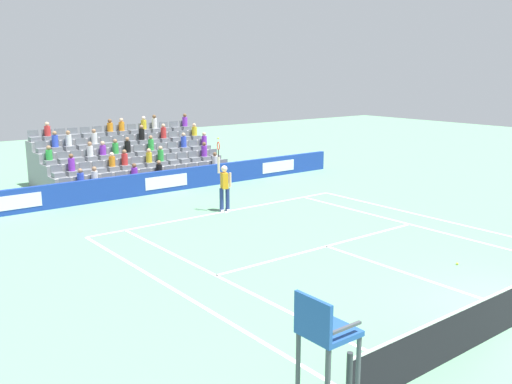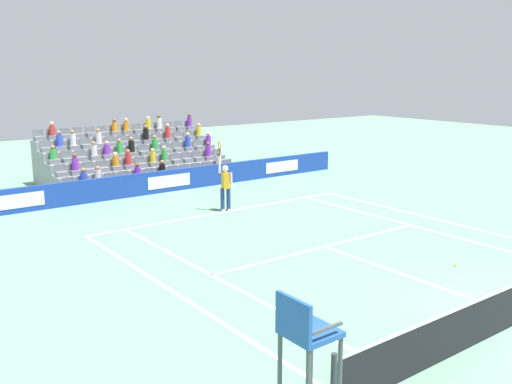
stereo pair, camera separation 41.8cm
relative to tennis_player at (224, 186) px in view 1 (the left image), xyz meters
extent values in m
cube|color=white|center=(0.06, 0.09, -0.99)|extent=(10.97, 0.10, 0.01)
cube|color=white|center=(0.06, 5.58, -0.99)|extent=(8.23, 0.10, 0.01)
cube|color=white|center=(0.06, 8.78, -0.99)|extent=(0.10, 6.40, 0.01)
cube|color=white|center=(4.18, 6.03, -0.99)|extent=(0.10, 11.89, 0.01)
cube|color=white|center=(-4.05, 6.03, -0.99)|extent=(0.10, 11.89, 0.01)
cube|color=white|center=(5.55, 6.03, -0.99)|extent=(0.10, 11.89, 0.01)
cube|color=white|center=(-5.42, 6.03, -0.99)|extent=(0.10, 11.89, 0.01)
cube|color=white|center=(0.06, 0.19, -0.99)|extent=(0.10, 0.20, 0.01)
cube|color=#193899|center=(0.06, -4.48, -0.51)|extent=(19.46, 0.20, 0.97)
cube|color=white|center=(-6.43, -4.37, -0.51)|extent=(2.08, 0.01, 0.54)
cube|color=white|center=(0.06, -4.37, -0.51)|extent=(2.08, 0.01, 0.54)
cube|color=white|center=(6.55, -4.37, -0.51)|extent=(2.08, 0.01, 0.54)
cylinder|color=#33383D|center=(6.00, 11.98, -0.46)|extent=(0.10, 0.10, 1.07)
cylinder|color=navy|center=(-0.12, 0.04, -0.54)|extent=(0.16, 0.16, 0.90)
cylinder|color=navy|center=(0.11, -0.04, -0.54)|extent=(0.16, 0.16, 0.90)
cube|color=white|center=(-0.12, 0.04, -0.95)|extent=(0.19, 0.28, 0.08)
cube|color=white|center=(0.11, -0.04, -0.95)|extent=(0.19, 0.28, 0.08)
cube|color=orange|center=(-0.01, 0.00, 0.21)|extent=(0.32, 0.41, 0.60)
sphere|color=beige|center=(-0.01, 0.00, 0.67)|extent=(0.24, 0.24, 0.24)
cylinder|color=beige|center=(0.20, -0.07, 0.82)|extent=(0.09, 0.09, 0.62)
cylinder|color=beige|center=(-0.20, 0.11, 0.23)|extent=(0.09, 0.09, 0.56)
cylinder|color=black|center=(0.20, -0.07, 1.27)|extent=(0.04, 0.04, 0.28)
torus|color=red|center=(0.20, -0.07, 1.55)|extent=(0.12, 0.30, 0.31)
sphere|color=#D1E533|center=(0.20, -0.07, 1.83)|extent=(0.07, 0.07, 0.07)
cylinder|color=#474C54|center=(6.45, 11.94, -0.14)|extent=(0.07, 0.07, 1.71)
cube|color=#23519E|center=(6.75, 12.24, 0.76)|extent=(0.70, 0.70, 0.08)
cube|color=#23519E|center=(7.07, 12.24, 1.07)|extent=(0.06, 0.70, 0.55)
cube|color=#474C54|center=(6.75, 11.92, 0.94)|extent=(0.56, 0.05, 0.04)
cube|color=#474C54|center=(6.75, 12.56, 0.94)|extent=(0.56, 0.05, 0.04)
cube|color=gray|center=(0.06, -5.55, -0.78)|extent=(8.68, 0.95, 0.42)
cube|color=slate|center=(-3.97, -5.55, -0.47)|extent=(0.48, 0.44, 0.20)
cube|color=slate|center=(-3.97, -5.75, -0.22)|extent=(0.48, 0.04, 0.30)
cube|color=slate|center=(-3.35, -5.55, -0.47)|extent=(0.48, 0.44, 0.20)
cube|color=slate|center=(-3.35, -5.75, -0.22)|extent=(0.48, 0.04, 0.30)
cube|color=slate|center=(-2.73, -5.55, -0.47)|extent=(0.48, 0.44, 0.20)
cube|color=slate|center=(-2.73, -5.75, -0.22)|extent=(0.48, 0.04, 0.30)
cube|color=slate|center=(-2.11, -5.55, -0.47)|extent=(0.48, 0.44, 0.20)
cube|color=slate|center=(-2.11, -5.75, -0.22)|extent=(0.48, 0.04, 0.30)
cube|color=slate|center=(-1.49, -5.55, -0.47)|extent=(0.48, 0.44, 0.20)
cube|color=slate|center=(-1.49, -5.75, -0.22)|extent=(0.48, 0.04, 0.30)
cube|color=slate|center=(-0.87, -5.55, -0.47)|extent=(0.48, 0.44, 0.20)
cube|color=slate|center=(-0.87, -5.75, -0.22)|extent=(0.48, 0.04, 0.30)
cube|color=slate|center=(-0.25, -5.55, -0.47)|extent=(0.48, 0.44, 0.20)
cube|color=slate|center=(-0.25, -5.75, -0.22)|extent=(0.48, 0.04, 0.30)
cube|color=slate|center=(0.37, -5.55, -0.47)|extent=(0.48, 0.44, 0.20)
cube|color=slate|center=(0.37, -5.75, -0.22)|extent=(0.48, 0.04, 0.30)
cube|color=slate|center=(0.99, -5.55, -0.47)|extent=(0.48, 0.44, 0.20)
cube|color=slate|center=(0.99, -5.75, -0.22)|extent=(0.48, 0.04, 0.30)
cube|color=slate|center=(1.61, -5.55, -0.47)|extent=(0.48, 0.44, 0.20)
cube|color=slate|center=(1.61, -5.75, -0.22)|extent=(0.48, 0.04, 0.30)
cube|color=slate|center=(2.23, -5.55, -0.47)|extent=(0.48, 0.44, 0.20)
cube|color=slate|center=(2.23, -5.75, -0.22)|extent=(0.48, 0.04, 0.30)
cube|color=slate|center=(2.85, -5.55, -0.47)|extent=(0.48, 0.44, 0.20)
cube|color=slate|center=(2.85, -5.75, -0.22)|extent=(0.48, 0.04, 0.30)
cube|color=slate|center=(3.47, -5.55, -0.47)|extent=(0.48, 0.44, 0.20)
cube|color=slate|center=(3.47, -5.75, -0.22)|extent=(0.48, 0.04, 0.30)
cube|color=slate|center=(4.09, -5.55, -0.47)|extent=(0.48, 0.44, 0.20)
cube|color=slate|center=(4.09, -5.75, -0.22)|extent=(0.48, 0.04, 0.30)
cube|color=gray|center=(0.06, -6.50, -0.57)|extent=(8.68, 0.95, 0.84)
cube|color=slate|center=(-3.97, -6.50, -0.05)|extent=(0.48, 0.44, 0.20)
cube|color=slate|center=(-3.97, -6.70, 0.20)|extent=(0.48, 0.04, 0.30)
cube|color=slate|center=(-3.35, -6.50, -0.05)|extent=(0.48, 0.44, 0.20)
cube|color=slate|center=(-3.35, -6.70, 0.20)|extent=(0.48, 0.04, 0.30)
cube|color=slate|center=(-2.73, -6.50, -0.05)|extent=(0.48, 0.44, 0.20)
cube|color=slate|center=(-2.73, -6.70, 0.20)|extent=(0.48, 0.04, 0.30)
cube|color=slate|center=(-2.11, -6.50, -0.05)|extent=(0.48, 0.44, 0.20)
cube|color=slate|center=(-2.11, -6.70, 0.20)|extent=(0.48, 0.04, 0.30)
cube|color=slate|center=(-1.49, -6.50, -0.05)|extent=(0.48, 0.44, 0.20)
cube|color=slate|center=(-1.49, -6.70, 0.20)|extent=(0.48, 0.04, 0.30)
cube|color=slate|center=(-0.87, -6.50, -0.05)|extent=(0.48, 0.44, 0.20)
cube|color=slate|center=(-0.87, -6.70, 0.20)|extent=(0.48, 0.04, 0.30)
cube|color=slate|center=(-0.25, -6.50, -0.05)|extent=(0.48, 0.44, 0.20)
cube|color=slate|center=(-0.25, -6.70, 0.20)|extent=(0.48, 0.04, 0.30)
cube|color=slate|center=(0.37, -6.50, -0.05)|extent=(0.48, 0.44, 0.20)
cube|color=slate|center=(0.37, -6.70, 0.20)|extent=(0.48, 0.04, 0.30)
cube|color=slate|center=(0.99, -6.50, -0.05)|extent=(0.48, 0.44, 0.20)
cube|color=slate|center=(0.99, -6.70, 0.20)|extent=(0.48, 0.04, 0.30)
cube|color=slate|center=(1.61, -6.50, -0.05)|extent=(0.48, 0.44, 0.20)
cube|color=slate|center=(1.61, -6.70, 0.20)|extent=(0.48, 0.04, 0.30)
cube|color=slate|center=(2.23, -6.50, -0.05)|extent=(0.48, 0.44, 0.20)
cube|color=slate|center=(2.23, -6.70, 0.20)|extent=(0.48, 0.04, 0.30)
cube|color=slate|center=(2.85, -6.50, -0.05)|extent=(0.48, 0.44, 0.20)
cube|color=slate|center=(2.85, -6.70, 0.20)|extent=(0.48, 0.04, 0.30)
cube|color=slate|center=(3.47, -6.50, -0.05)|extent=(0.48, 0.44, 0.20)
cube|color=slate|center=(3.47, -6.70, 0.20)|extent=(0.48, 0.04, 0.30)
cube|color=slate|center=(4.09, -6.50, -0.05)|extent=(0.48, 0.44, 0.20)
cube|color=slate|center=(4.09, -6.70, 0.20)|extent=(0.48, 0.04, 0.30)
cube|color=gray|center=(0.06, -7.45, -0.36)|extent=(8.68, 0.95, 1.26)
cube|color=slate|center=(-3.97, -7.45, 0.37)|extent=(0.48, 0.44, 0.20)
cube|color=slate|center=(-3.97, -7.65, 0.62)|extent=(0.48, 0.04, 0.30)
cube|color=slate|center=(-3.35, -7.45, 0.37)|extent=(0.48, 0.44, 0.20)
cube|color=slate|center=(-3.35, -7.65, 0.62)|extent=(0.48, 0.04, 0.30)
cube|color=slate|center=(-2.73, -7.45, 0.37)|extent=(0.48, 0.44, 0.20)
cube|color=slate|center=(-2.73, -7.65, 0.62)|extent=(0.48, 0.04, 0.30)
cube|color=slate|center=(-2.11, -7.45, 0.37)|extent=(0.48, 0.44, 0.20)
cube|color=slate|center=(-2.11, -7.65, 0.62)|extent=(0.48, 0.04, 0.30)
cube|color=slate|center=(-1.49, -7.45, 0.37)|extent=(0.48, 0.44, 0.20)
cube|color=slate|center=(-1.49, -7.65, 0.62)|extent=(0.48, 0.04, 0.30)
cube|color=slate|center=(-0.87, -7.45, 0.37)|extent=(0.48, 0.44, 0.20)
cube|color=slate|center=(-0.87, -7.65, 0.62)|extent=(0.48, 0.04, 0.30)
cube|color=slate|center=(-0.25, -7.45, 0.37)|extent=(0.48, 0.44, 0.20)
cube|color=slate|center=(-0.25, -7.65, 0.62)|extent=(0.48, 0.04, 0.30)
cube|color=slate|center=(0.37, -7.45, 0.37)|extent=(0.48, 0.44, 0.20)
cube|color=slate|center=(0.37, -7.65, 0.62)|extent=(0.48, 0.04, 0.30)
cube|color=slate|center=(0.99, -7.45, 0.37)|extent=(0.48, 0.44, 0.20)
cube|color=slate|center=(0.99, -7.65, 0.62)|extent=(0.48, 0.04, 0.30)
cube|color=slate|center=(1.61, -7.45, 0.37)|extent=(0.48, 0.44, 0.20)
cube|color=slate|center=(1.61, -7.65, 0.62)|extent=(0.48, 0.04, 0.30)
cube|color=slate|center=(2.23, -7.45, 0.37)|extent=(0.48, 0.44, 0.20)
cube|color=slate|center=(2.23, -7.65, 0.62)|extent=(0.48, 0.04, 0.30)
cube|color=slate|center=(2.85, -7.45, 0.37)|extent=(0.48, 0.44, 0.20)
cube|color=slate|center=(2.85, -7.65, 0.62)|extent=(0.48, 0.04, 0.30)
cube|color=slate|center=(3.47, -7.45, 0.37)|extent=(0.48, 0.44, 0.20)
cube|color=slate|center=(3.47, -7.65, 0.62)|extent=(0.48, 0.04, 0.30)
cube|color=slate|center=(4.09, -7.45, 0.37)|extent=(0.48, 0.44, 0.20)
cube|color=slate|center=(4.09, -7.65, 0.62)|extent=(0.48, 0.04, 0.30)
cube|color=gray|center=(0.06, -8.40, -0.15)|extent=(8.68, 0.95, 1.68)
cube|color=slate|center=(-3.97, -8.40, 0.79)|extent=(0.48, 0.44, 0.20)
cube|color=slate|center=(-3.97, -8.60, 1.04)|extent=(0.48, 0.04, 0.30)
cube|color=slate|center=(-3.35, -8.40, 0.79)|extent=(0.48, 0.44, 0.20)
cube|color=slate|center=(-3.35, -8.60, 1.04)|extent=(0.48, 0.04, 0.30)
cube|color=slate|center=(-2.73, -8.40, 0.79)|extent=(0.48, 0.44, 0.20)
cube|color=slate|center=(-2.73, -8.60, 1.04)|extent=(0.48, 0.04, 0.30)
cube|color=slate|center=(-2.11, -8.40, 0.79)|extent=(0.48, 0.44, 0.20)
cube|color=slate|center=(-2.11, -8.60, 1.04)|extent=(0.48, 0.04, 0.30)
cube|color=slate|center=(-1.49, -8.40, 0.79)|extent=(0.48, 0.44, 0.20)
cube|color=slate|center=(-1.49, -8.60, 1.04)|extent=(0.48, 0.04, 0.30)
cube|color=slate|center=(-0.87, -8.40, 0.79)|extent=(0.48, 0.44, 0.20)
cube|color=slate|center=(-0.87, -8.60, 1.04)|extent=(0.48, 0.04, 0.30)
cube|color=slate|center=(-0.25, -8.40, 0.79)|extent=(0.48, 0.44, 0.20)
cube|color=slate|center=(-0.25, -8.60, 1.04)|extent=(0.48, 0.04, 0.30)
cube|color=slate|center=(0.37, -8.40, 0.79)|extent=(0.48, 0.44, 0.20)
cube|color=slate|center=(0.37, -8.60, 1.04)|extent=(0.48, 0.04, 0.30)
cube|color=slate|center=(0.99, -8.40, 0.79)|extent=(0.48, 0.44, 0.20)
cube|color=slate|center=(0.99, -8.60, 1.04)|extent=(0.48, 0.04, 0.30)
cube|color=slate|center=(1.61, -8.40, 0.79)|extent=(0.48, 0.44, 0.20)
cube|color=slate|center=(1.61, -8.60, 1.04)|extent=(0.48, 0.04, 0.30)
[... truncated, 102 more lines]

